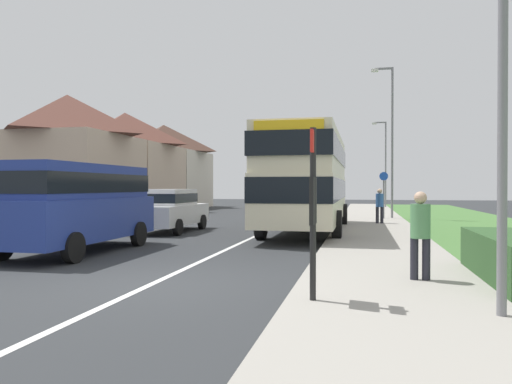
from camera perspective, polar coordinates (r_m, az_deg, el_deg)
name	(u,v)px	position (r m, az deg, el deg)	size (l,w,h in m)	color
ground_plane	(151,284)	(9.12, -12.08, -10.47)	(120.00, 120.00, 0.00)	#2D3033
lane_marking_centre	(251,238)	(16.66, -0.63, -5.41)	(0.14, 60.00, 0.01)	silver
pavement_near_side	(380,247)	(14.26, 14.28, -6.22)	(3.20, 68.00, 0.12)	#9E998E
double_decker_bus	(308,177)	(18.83, 6.02, 1.79)	(2.80, 10.15, 3.70)	beige
parked_van_blue	(77,201)	(13.85, -20.09, -0.95)	(2.11, 5.40, 2.34)	navy
parked_car_white	(170,208)	(19.31, -10.02, -1.89)	(1.87, 4.41, 1.66)	silver
pedestrian_at_stop	(420,231)	(9.06, 18.59, -4.33)	(0.34, 0.34, 1.67)	#23232D
pedestrian_walking_away	(380,204)	(22.64, 14.20, -1.38)	(0.34, 0.34, 1.67)	#23232D
bus_stop_sign	(313,201)	(7.08, 6.66, -1.10)	(0.09, 0.52, 2.60)	black
cycle_route_sign	(384,193)	(26.10, 14.65, -0.13)	(0.44, 0.08, 2.52)	slate
street_lamp_mid	(390,133)	(26.83, 15.37, 6.61)	(1.14, 0.20, 8.03)	slate
street_lamp_far	(384,158)	(41.12, 14.71, 3.80)	(1.14, 0.20, 7.04)	slate
house_terrace_far_side	(125,162)	(36.16, -15.02, 3.38)	(6.68, 20.80, 7.04)	#C1A88E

